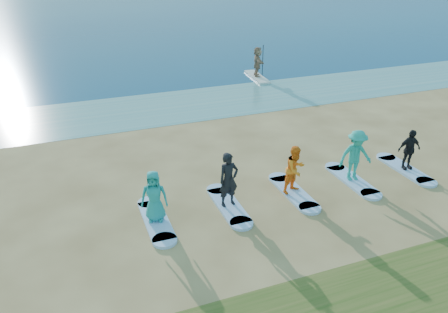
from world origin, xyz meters
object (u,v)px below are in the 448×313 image
object	(u,v)px
paddleboarder	(257,62)
surfboard_0	(156,220)
student_2	(295,169)
student_3	(356,155)
student_0	(154,196)
student_1	(229,180)
surfboard_3	(352,180)
surfboard_2	(293,192)
student_4	(409,149)
surfboard_1	(228,206)
paddleboard	(257,77)
surfboard_4	(405,169)

from	to	relation	value
paddleboarder	surfboard_0	bearing A→B (deg)	159.60
student_2	student_3	size ratio (longest dim) A/B	0.89
student_0	student_1	size ratio (longest dim) A/B	0.90
surfboard_0	surfboard_3	world-z (taller)	same
paddleboarder	surfboard_3	size ratio (longest dim) A/B	0.81
surfboard_2	student_4	xyz separation A→B (m)	(4.63, 0.00, 0.80)
student_1	student_3	xyz separation A→B (m)	(4.63, 0.00, 0.03)
paddleboarder	surfboard_2	distance (m)	14.03
paddleboarder	student_0	xyz separation A→B (m)	(-9.37, -13.17, -0.13)
paddleboarder	student_4	world-z (taller)	paddleboarder
paddleboarder	student_1	world-z (taller)	paddleboarder
student_0	paddleboarder	bearing A→B (deg)	71.95
surfboard_3	surfboard_2	bearing A→B (deg)	180.00
student_0	surfboard_2	xyz separation A→B (m)	(4.63, 0.00, -0.84)
surfboard_0	surfboard_1	world-z (taller)	same
surfboard_1	student_4	bearing A→B (deg)	0.00
surfboard_3	paddleboard	bearing A→B (deg)	79.55
paddleboarder	student_1	size ratio (longest dim) A/B	1.01
surfboard_2	student_3	xyz separation A→B (m)	(2.32, 0.00, 0.95)
surfboard_2	surfboard_3	distance (m)	2.32
paddleboarder	student_2	size ratio (longest dim) A/B	1.10
student_1	surfboard_1	bearing A→B (deg)	0.00
paddleboard	surfboard_4	xyz separation A→B (m)	(-0.11, -13.17, -0.01)
paddleboard	surfboard_0	distance (m)	16.17
surfboard_4	student_4	world-z (taller)	student_4
paddleboarder	student_3	world-z (taller)	student_3
student_0	surfboard_4	size ratio (longest dim) A/B	0.72
surfboard_0	student_0	world-z (taller)	student_0
paddleboarder	surfboard_4	bearing A→B (deg)	-165.45
surfboard_0	student_2	distance (m)	4.71
student_3	student_4	world-z (taller)	student_3
student_2	surfboard_4	bearing A→B (deg)	-19.09
paddleboard	student_0	xyz separation A→B (m)	(-9.37, -13.17, 0.82)
surfboard_4	paddleboard	bearing A→B (deg)	89.50
surfboard_1	surfboard_4	bearing A→B (deg)	0.00
surfboard_4	student_0	bearing A→B (deg)	180.00
student_0	student_3	distance (m)	6.95
student_2	student_1	bearing A→B (deg)	160.91
surfboard_3	surfboard_4	size ratio (longest dim) A/B	1.00
student_4	surfboard_0	bearing A→B (deg)	-172.99
student_0	student_3	bearing A→B (deg)	17.39
student_0	student_3	xyz separation A→B (m)	(6.95, 0.00, 0.12)
student_1	student_4	xyz separation A→B (m)	(6.95, 0.00, -0.13)
paddleboard	student_1	bearing A→B (deg)	-112.99
surfboard_0	student_4	distance (m)	9.29
paddleboarder	student_3	distance (m)	13.39
student_0	student_2	xyz separation A→B (m)	(4.63, 0.00, 0.01)
paddleboarder	paddleboard	bearing A→B (deg)	0.00
student_3	surfboard_0	bearing A→B (deg)	-172.39
surfboard_4	student_1	bearing A→B (deg)	180.00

